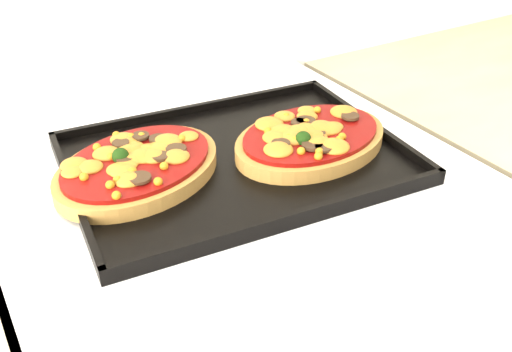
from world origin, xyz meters
TOP-DOWN VIEW (x-y plane):
  - baking_tray at (-0.01, 1.72)m, footprint 0.45×0.35m
  - pizza_left at (-0.13, 1.75)m, footprint 0.26×0.23m
  - pizza_right at (0.09, 1.70)m, footprint 0.24×0.18m

SIDE VIEW (x-z plane):
  - baking_tray at x=-0.01m, z-range 0.91..0.93m
  - pizza_left at x=-0.13m, z-range 0.92..0.95m
  - pizza_right at x=0.09m, z-range 0.92..0.95m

